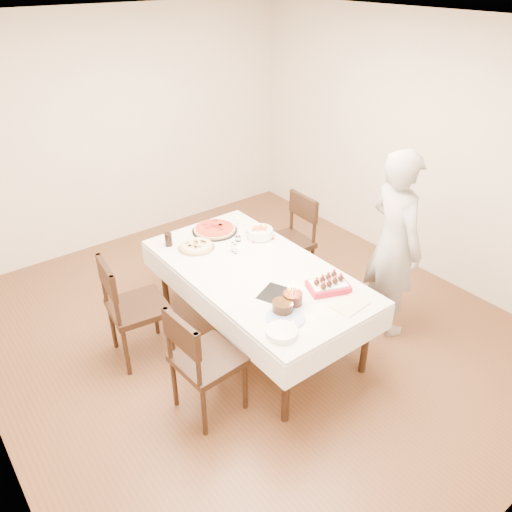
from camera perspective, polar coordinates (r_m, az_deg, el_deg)
floor at (r=4.89m, az=-0.70°, el=-8.33°), size 5.00×5.00×0.00m
wall_back at (r=6.24m, az=-15.13°, el=13.58°), size 4.50×0.04×2.70m
wall_right at (r=5.72m, az=17.93°, el=11.62°), size 0.04×5.00×2.70m
ceiling at (r=3.82m, az=-0.98°, el=24.95°), size 5.00×5.00×0.00m
dining_table at (r=4.59m, az=0.00°, el=-5.44°), size 1.81×2.40×0.75m
chair_right_savory at (r=5.30m, az=3.49°, el=1.49°), size 0.54×0.54×1.00m
chair_left_savory at (r=4.44m, az=-13.32°, el=-5.72°), size 0.58×0.58×1.02m
chair_left_dessert at (r=3.86m, az=-5.52°, el=-11.70°), size 0.53×0.53×0.98m
person at (r=4.64m, az=15.51°, el=1.30°), size 0.58×0.74×1.78m
pizza_white at (r=4.71m, az=-6.83°, el=1.10°), size 0.41×0.41×0.04m
pizza_pepperoni at (r=5.00m, az=-4.75°, el=3.07°), size 0.58×0.58×0.04m
red_placemat at (r=4.91m, az=0.48°, el=2.32°), size 0.30×0.30×0.01m
pasta_bowl at (r=4.86m, az=0.45°, el=2.69°), size 0.25×0.25×0.08m
taper_candle at (r=4.76m, az=-2.10°, el=3.16°), size 0.06×0.06×0.27m
shaker_pair at (r=4.59m, az=-2.36°, el=0.82°), size 0.11×0.11×0.09m
cola_glass at (r=4.78m, az=-9.98°, el=1.87°), size 0.08×0.08×0.13m
layer_cake at (r=3.86m, az=3.07°, el=-5.79°), size 0.23×0.23×0.09m
cake_board at (r=4.06m, az=2.46°, el=-4.44°), size 0.35×0.35×0.01m
birthday_cake at (r=3.91m, az=4.22°, el=-4.42°), size 0.17×0.17×0.15m
strawberry_box at (r=4.13m, az=8.26°, el=-3.34°), size 0.39×0.32×0.08m
box_lid at (r=4.00m, az=10.70°, el=-5.58°), size 0.30×0.22×0.02m
plate_stack at (r=3.64m, az=2.94°, el=-8.69°), size 0.31×0.31×0.05m
china_plate at (r=3.81m, az=3.39°, el=-7.05°), size 0.31×0.31×0.01m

